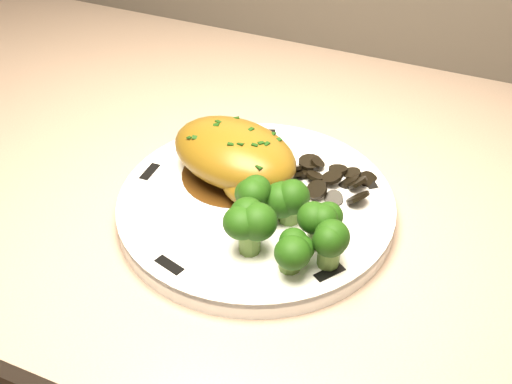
% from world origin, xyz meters
% --- Properties ---
extents(plate, '(0.36, 0.36, 0.02)m').
position_xyz_m(plate, '(-0.22, 1.58, 0.91)').
color(plate, white).
rests_on(plate, counter).
extents(rim_accent_0, '(0.03, 0.03, 0.00)m').
position_xyz_m(rim_accent_0, '(-0.13, 1.66, 0.92)').
color(rim_accent_0, black).
rests_on(rim_accent_0, plate).
extents(rim_accent_1, '(0.03, 0.02, 0.00)m').
position_xyz_m(rim_accent_1, '(-0.27, 1.70, 0.92)').
color(rim_accent_1, black).
rests_on(rim_accent_1, plate).
extents(rim_accent_2, '(0.01, 0.03, 0.00)m').
position_xyz_m(rim_accent_2, '(-0.35, 1.58, 0.92)').
color(rim_accent_2, black).
rests_on(rim_accent_2, plate).
extents(rim_accent_3, '(0.03, 0.02, 0.00)m').
position_xyz_m(rim_accent_3, '(-0.26, 1.46, 0.92)').
color(rim_accent_3, black).
rests_on(rim_accent_3, plate).
extents(rim_accent_4, '(0.03, 0.03, 0.00)m').
position_xyz_m(rim_accent_4, '(-0.12, 1.51, 0.92)').
color(rim_accent_4, black).
rests_on(rim_accent_4, plate).
extents(gravy_pool, '(0.12, 0.12, 0.00)m').
position_xyz_m(gravy_pool, '(-0.26, 1.61, 0.92)').
color(gravy_pool, '#3D220B').
rests_on(gravy_pool, plate).
extents(chicken_breast, '(0.17, 0.13, 0.06)m').
position_xyz_m(chicken_breast, '(-0.26, 1.61, 0.95)').
color(chicken_breast, brown).
rests_on(chicken_breast, plate).
extents(mushroom_pile, '(0.10, 0.07, 0.03)m').
position_xyz_m(mushroom_pile, '(-0.16, 1.63, 0.92)').
color(mushroom_pile, black).
rests_on(mushroom_pile, plate).
extents(broccoli_florets, '(0.12, 0.09, 0.05)m').
position_xyz_m(broccoli_florets, '(-0.17, 1.53, 0.95)').
color(broccoli_florets, olive).
rests_on(broccoli_florets, plate).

